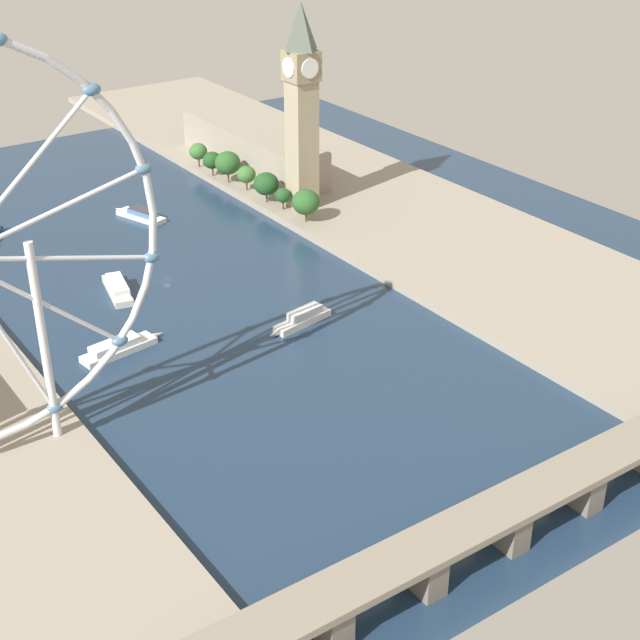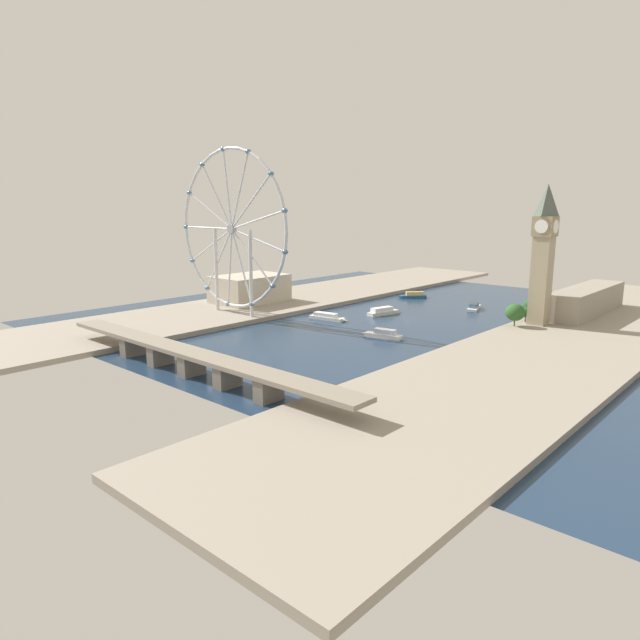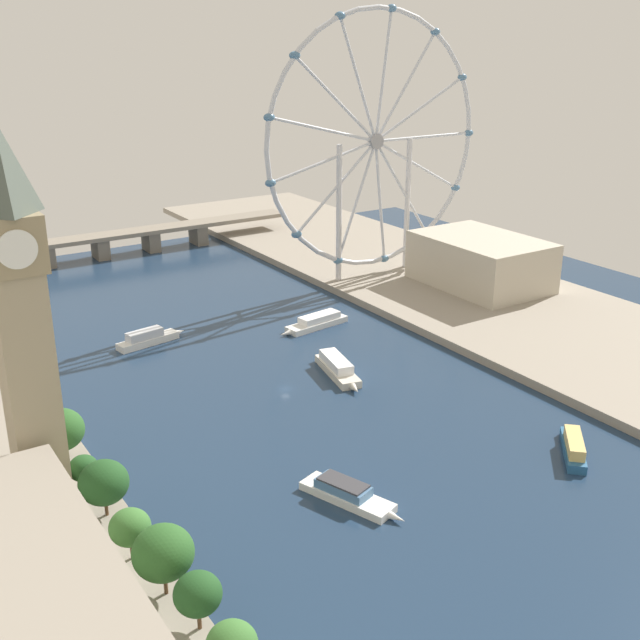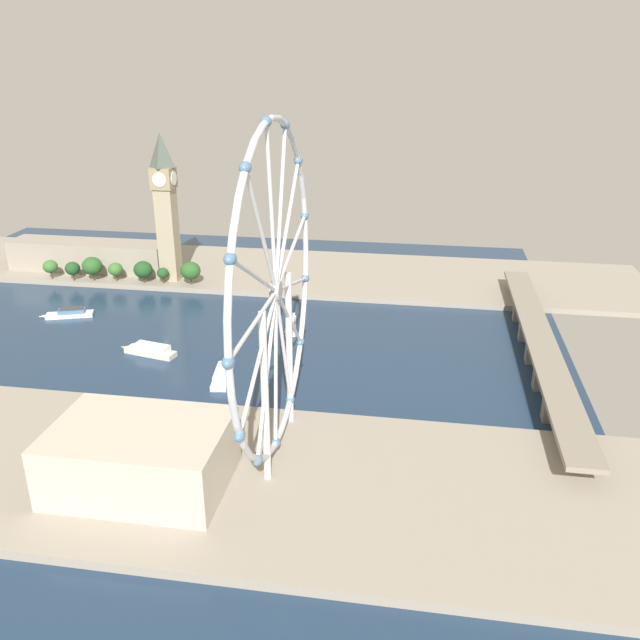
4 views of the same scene
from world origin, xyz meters
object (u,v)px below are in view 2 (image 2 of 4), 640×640
(clock_tower, at_px, (543,253))
(riverside_hall, at_px, (250,288))
(parliament_block, at_px, (586,300))
(river_bridge, at_px, (191,358))
(tour_boat_1, at_px, (327,317))
(tour_boat_3, at_px, (383,311))
(ferris_wheel, at_px, (232,230))
(tour_boat_0, at_px, (474,307))
(tour_boat_4, at_px, (413,295))
(tour_boat_2, at_px, (383,334))

(clock_tower, xyz_separation_m, riverside_hall, (200.11, 66.89, -34.95))
(parliament_block, relative_size, river_bridge, 0.50)
(river_bridge, bearing_deg, parliament_block, -108.91)
(tour_boat_1, bearing_deg, tour_boat_3, 58.19)
(ferris_wheel, height_order, river_bridge, ferris_wheel)
(ferris_wheel, relative_size, tour_boat_1, 3.69)
(tour_boat_0, xyz_separation_m, tour_boat_4, (62.96, -14.13, 0.41))
(tour_boat_0, bearing_deg, tour_boat_4, 58.25)
(riverside_hall, height_order, river_bridge, riverside_hall)
(tour_boat_1, bearing_deg, clock_tower, 21.86)
(parliament_block, height_order, ferris_wheel, ferris_wheel)
(riverside_hall, height_order, tour_boat_3, riverside_hall)
(tour_boat_3, bearing_deg, clock_tower, -62.29)
(tour_boat_3, bearing_deg, parliament_block, -39.78)
(riverside_hall, xyz_separation_m, river_bridge, (-119.62, 139.56, -5.00))
(parliament_block, xyz_separation_m, tour_boat_4, (134.74, 9.87, -9.85))
(river_bridge, xyz_separation_m, tour_boat_2, (-22.04, -120.21, -6.15))
(riverside_hall, bearing_deg, tour_boat_3, -158.44)
(river_bridge, xyz_separation_m, tour_boat_4, (43.95, -255.09, -6.09))
(clock_tower, xyz_separation_m, parliament_block, (-10.29, -58.51, -36.19))
(tour_boat_0, xyz_separation_m, tour_boat_2, (-3.03, 120.75, 0.35))
(ferris_wheel, bearing_deg, tour_boat_3, -132.47)
(ferris_wheel, xyz_separation_m, river_bridge, (-91.66, 100.66, -52.23))
(tour_boat_2, bearing_deg, parliament_block, -125.44)
(ferris_wheel, distance_m, riverside_hall, 67.28)
(parliament_block, height_order, tour_boat_3, parliament_block)
(clock_tower, relative_size, river_bridge, 0.43)
(ferris_wheel, xyz_separation_m, tour_boat_0, (-110.66, -140.30, -58.73))
(tour_boat_1, distance_m, tour_boat_3, 44.50)
(clock_tower, relative_size, parliament_block, 0.86)
(tour_boat_0, bearing_deg, tour_boat_2, 162.33)
(tour_boat_4, bearing_deg, tour_boat_3, 60.99)
(clock_tower, height_order, tour_boat_3, clock_tower)
(river_bridge, distance_m, tour_boat_2, 122.37)
(river_bridge, relative_size, tour_boat_2, 7.48)
(riverside_hall, distance_m, river_bridge, 183.88)
(ferris_wheel, relative_size, riverside_hall, 2.06)
(parliament_block, height_order, tour_boat_2, parliament_block)
(riverside_hall, height_order, tour_boat_2, riverside_hall)
(riverside_hall, distance_m, tour_boat_0, 172.13)
(riverside_hall, xyz_separation_m, tour_boat_2, (-141.66, 19.35, -11.14))
(clock_tower, height_order, tour_boat_1, clock_tower)
(parliament_block, distance_m, ferris_wheel, 250.26)
(clock_tower, bearing_deg, tour_boat_0, -29.30)
(parliament_block, relative_size, tour_boat_2, 3.73)
(tour_boat_4, bearing_deg, tour_boat_1, 46.52)
(parliament_block, relative_size, tour_boat_4, 4.90)
(ferris_wheel, xyz_separation_m, tour_boat_4, (-47.70, -154.43, -58.32))
(tour_boat_1, distance_m, tour_boat_2, 62.58)
(ferris_wheel, xyz_separation_m, tour_boat_3, (-71.62, -78.25, -58.30))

